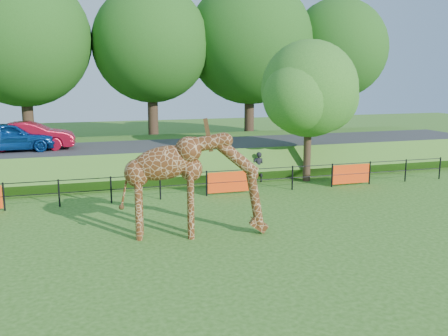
% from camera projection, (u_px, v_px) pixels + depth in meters
% --- Properties ---
extents(ground, '(90.00, 90.00, 0.00)m').
position_uv_depth(ground, '(213.00, 270.00, 13.28)').
color(ground, '#2D5816').
rests_on(ground, ground).
extents(giraffe, '(4.78, 1.81, 3.36)m').
position_uv_depth(giraffe, '(195.00, 185.00, 15.80)').
color(giraffe, '#512810').
rests_on(giraffe, ground).
extents(perimeter_fence, '(28.07, 0.10, 1.10)m').
position_uv_depth(perimeter_fence, '(160.00, 186.00, 20.69)').
color(perimeter_fence, black).
rests_on(perimeter_fence, ground).
extents(embankment, '(40.00, 9.00, 1.30)m').
position_uv_depth(embankment, '(137.00, 156.00, 27.72)').
color(embankment, '#2D5816').
rests_on(embankment, ground).
extents(road, '(40.00, 5.00, 0.12)m').
position_uv_depth(road, '(140.00, 147.00, 26.18)').
color(road, '#28282A').
rests_on(road, embankment).
extents(car_blue, '(4.33, 1.86, 1.46)m').
position_uv_depth(car_blue, '(10.00, 137.00, 24.32)').
color(car_blue, '#13499F').
rests_on(car_blue, road).
extents(car_red, '(4.30, 1.78, 1.39)m').
position_uv_depth(car_red, '(31.00, 136.00, 24.90)').
color(car_red, '#A80C24').
rests_on(car_red, road).
extents(visitor, '(0.58, 0.42, 1.47)m').
position_uv_depth(visitor, '(258.00, 167.00, 24.04)').
color(visitor, black).
rests_on(visitor, ground).
extents(tree_east, '(5.40, 4.71, 6.76)m').
position_uv_depth(tree_east, '(311.00, 93.00, 23.74)').
color(tree_east, '#342117').
rests_on(tree_east, ground).
extents(bg_tree_line, '(37.30, 8.80, 11.82)m').
position_uv_depth(bg_tree_line, '(149.00, 43.00, 33.17)').
color(bg_tree_line, '#342117').
rests_on(bg_tree_line, ground).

